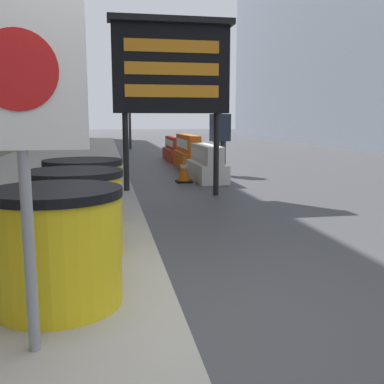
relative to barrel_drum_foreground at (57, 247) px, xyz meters
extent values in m
plane|color=#3F3F42|center=(0.79, -0.35, -0.53)|extent=(120.00, 120.00, 0.00)
cylinder|color=yellow|center=(0.00, 0.00, -0.03)|extent=(0.84, 0.84, 0.73)
cylinder|color=black|center=(0.00, 0.00, 0.36)|extent=(0.87, 0.87, 0.06)
cylinder|color=yellow|center=(0.04, 1.05, -0.03)|extent=(0.84, 0.84, 0.73)
cylinder|color=black|center=(0.04, 1.05, 0.36)|extent=(0.87, 0.87, 0.06)
cylinder|color=yellow|center=(0.08, 2.10, -0.03)|extent=(0.84, 0.84, 0.73)
cylinder|color=black|center=(0.08, 2.10, 0.36)|extent=(0.87, 0.87, 0.06)
cylinder|color=gray|center=(-0.07, -0.61, 0.33)|extent=(0.06, 0.06, 1.46)
cube|color=white|center=(-0.07, -0.63, 1.06)|extent=(0.65, 0.04, 0.77)
cylinder|color=red|center=(-0.07, -0.66, 1.06)|extent=(0.39, 0.01, 0.39)
cylinder|color=black|center=(0.67, 4.83, 0.20)|extent=(0.10, 0.10, 1.46)
cylinder|color=black|center=(2.27, 4.83, 0.20)|extent=(0.10, 0.10, 1.46)
cube|color=black|center=(1.47, 4.83, 1.67)|extent=(2.00, 0.24, 1.47)
cube|color=black|center=(1.47, 4.76, 2.46)|extent=(2.12, 0.34, 0.10)
cube|color=orange|center=(1.47, 4.70, 2.04)|extent=(1.60, 0.02, 0.21)
cube|color=orange|center=(1.47, 4.70, 1.67)|extent=(1.60, 0.02, 0.21)
cube|color=orange|center=(1.47, 4.70, 1.30)|extent=(1.60, 0.02, 0.21)
cube|color=silver|center=(2.54, 6.87, -0.33)|extent=(0.60, 1.87, 0.39)
cube|color=silver|center=(2.54, 6.87, 0.07)|extent=(0.36, 1.87, 0.39)
cube|color=white|center=(2.35, 6.87, 0.07)|extent=(0.02, 1.50, 0.20)
cube|color=orange|center=(2.54, 9.22, -0.29)|extent=(0.52, 2.15, 0.47)
cube|color=orange|center=(2.54, 9.22, 0.17)|extent=(0.31, 2.15, 0.47)
cube|color=white|center=(2.38, 9.22, 0.17)|extent=(0.02, 1.72, 0.23)
cube|color=red|center=(2.54, 11.75, -0.33)|extent=(0.52, 2.19, 0.39)
cube|color=red|center=(2.54, 11.75, 0.06)|extent=(0.31, 2.19, 0.39)
cube|color=white|center=(2.38, 11.75, 0.06)|extent=(0.02, 1.75, 0.20)
cube|color=black|center=(1.98, 6.57, -0.51)|extent=(0.34, 0.34, 0.04)
cone|color=orange|center=(1.98, 6.57, -0.20)|extent=(0.27, 0.27, 0.57)
cylinder|color=white|center=(1.98, 6.57, -0.18)|extent=(0.16, 0.16, 0.08)
cube|color=black|center=(2.44, 6.40, -0.51)|extent=(0.32, 0.32, 0.04)
cone|color=orange|center=(2.44, 6.40, -0.22)|extent=(0.26, 0.26, 0.54)
cylinder|color=white|center=(2.44, 6.40, -0.19)|extent=(0.15, 0.15, 0.08)
cylinder|color=#2D2D30|center=(1.42, 17.92, 1.24)|extent=(0.12, 0.12, 3.53)
cube|color=#23281E|center=(1.42, 17.76, 2.58)|extent=(0.28, 0.28, 0.84)
sphere|color=#360605|center=(1.42, 17.61, 2.86)|extent=(0.15, 0.15, 0.15)
sphere|color=gold|center=(1.42, 17.61, 2.58)|extent=(0.15, 0.15, 0.15)
sphere|color=black|center=(1.42, 17.61, 2.30)|extent=(0.15, 0.15, 0.15)
cylinder|color=#333338|center=(2.99, 7.68, -0.11)|extent=(0.14, 0.14, 0.83)
cylinder|color=#333338|center=(3.14, 7.68, -0.11)|extent=(0.14, 0.14, 0.83)
cube|color=#232838|center=(3.06, 7.68, 0.63)|extent=(0.51, 0.40, 0.66)
sphere|color=#929357|center=(3.06, 7.68, 1.07)|extent=(0.23, 0.23, 0.23)
camera|label=1|loc=(0.34, -2.98, 0.83)|focal=42.00mm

